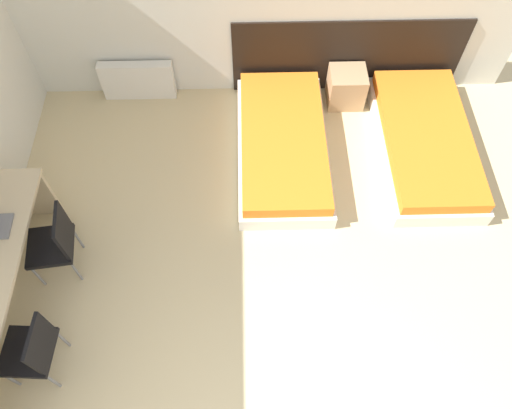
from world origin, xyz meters
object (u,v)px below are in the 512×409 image
Objects in this scene: nightstand at (346,87)px; chair_near_laptop at (55,242)px; bed_near_door at (425,142)px; bed_near_window at (283,145)px; chair_near_notebook at (32,350)px.

chair_near_laptop is at bearing -144.32° from nightstand.
bed_near_door is 2.28× the size of chair_near_laptop.
bed_near_window is 3.16m from chair_near_notebook.
chair_near_notebook is (-2.15, -2.29, 0.32)m from bed_near_window.
chair_near_notebook reaches higher than bed_near_window.
chair_near_notebook is at bearing -96.88° from chair_near_laptop.
chair_near_laptop is (-2.15, -1.32, 0.32)m from bed_near_window.
bed_near_door is 4.45× the size of nightstand.
bed_near_window is 1.00× the size of bed_near_door.
chair_near_laptop reaches higher than bed_near_door.
bed_near_window is 4.45× the size of nightstand.
chair_near_notebook is (-2.94, -3.09, 0.25)m from nightstand.
chair_near_laptop is 0.97m from chair_near_notebook.
nightstand is 0.51× the size of chair_near_notebook.
bed_near_door is at bearing 0.00° from bed_near_window.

